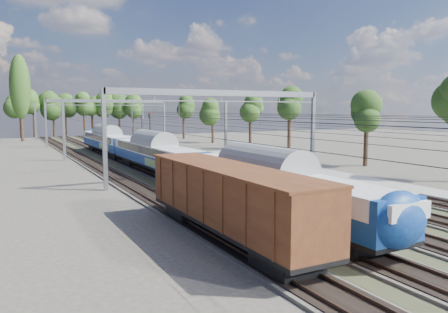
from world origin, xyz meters
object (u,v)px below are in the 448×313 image
emu_train (155,149)px  freight_boxcar (228,197)px  signal_near (150,127)px  signal_far (141,124)px  worker (129,145)px

emu_train → freight_boxcar: bearing=-100.1°
signal_near → signal_far: 36.00m
worker → signal_near: signal_near is taller
emu_train → signal_far: 60.68m
emu_train → freight_boxcar: emu_train is taller
emu_train → freight_boxcar: size_ratio=4.41×
worker → signal_near: bearing=-173.2°
freight_boxcar → signal_far: 86.24m
emu_train → signal_near: size_ratio=10.32×
worker → signal_near: size_ratio=0.27×
freight_boxcar → signal_near: (11.75, 48.85, 1.72)m
freight_boxcar → signal_far: (21.01, 83.63, 1.07)m
emu_train → signal_far: size_ratio=12.29×
emu_train → worker: size_ratio=38.30×
freight_boxcar → worker: size_ratio=8.69×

